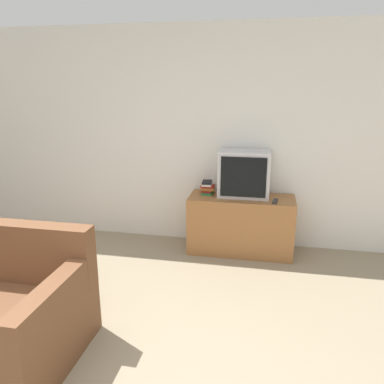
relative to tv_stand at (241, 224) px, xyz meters
name	(u,v)px	position (x,y,z in m)	size (l,w,h in m)	color
wall_back	(174,137)	(-0.86, 0.29, 0.96)	(9.00, 0.06, 2.60)	white
tv_stand	(241,224)	(0.00, 0.00, 0.00)	(1.21, 0.49, 0.67)	#9E6638
television	(244,174)	(0.02, 0.06, 0.60)	(0.58, 0.37, 0.53)	silver
book_stack	(207,188)	(-0.41, 0.06, 0.41)	(0.17, 0.20, 0.15)	#2D753D
remote_on_stand	(275,201)	(0.37, -0.13, 0.35)	(0.07, 0.16, 0.02)	#2D2D2D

